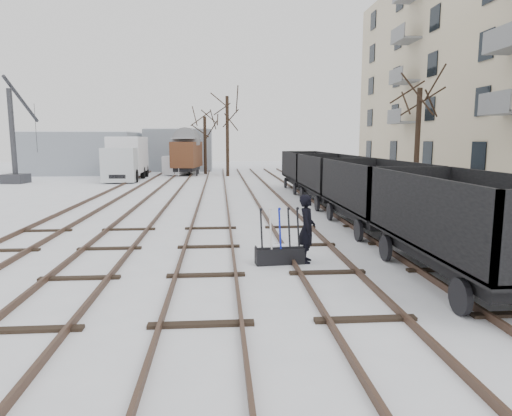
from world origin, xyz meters
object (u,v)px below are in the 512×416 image
(lorry, at_px, (126,158))
(worker, at_px, (307,229))
(box_van_wagon, at_px, (187,154))
(freight_wagon_a, at_px, (464,242))
(ground_frame, at_px, (280,253))
(panel_van, at_px, (181,165))
(crane, at_px, (15,155))

(lorry, bearing_deg, worker, -69.91)
(box_van_wagon, xyz_separation_m, lorry, (-4.61, -4.98, -0.18))
(worker, height_order, lorry, lorry)
(freight_wagon_a, height_order, box_van_wagon, box_van_wagon)
(ground_frame, distance_m, freight_wagon_a, 4.54)
(ground_frame, xyz_separation_m, box_van_wagon, (-4.66, 31.78, 1.73))
(freight_wagon_a, distance_m, lorry, 31.66)
(ground_frame, height_order, lorry, lorry)
(panel_van, bearing_deg, crane, -123.72)
(worker, height_order, box_van_wagon, box_van_wagon)
(lorry, bearing_deg, panel_van, 52.04)
(ground_frame, distance_m, box_van_wagon, 32.17)
(crane, bearing_deg, ground_frame, -47.96)
(freight_wagon_a, xyz_separation_m, panel_van, (-9.28, 33.98, -0.02))
(ground_frame, xyz_separation_m, lorry, (-9.27, 26.80, 1.54))
(box_van_wagon, height_order, crane, crane)
(freight_wagon_a, bearing_deg, crane, 128.73)
(freight_wagon_a, relative_size, panel_van, 1.37)
(box_van_wagon, height_order, lorry, lorry)
(ground_frame, relative_size, worker, 0.80)
(panel_van, bearing_deg, worker, -55.35)
(crane, bearing_deg, panel_van, 39.30)
(box_van_wagon, distance_m, panel_van, 1.24)
(worker, relative_size, box_van_wagon, 0.39)
(panel_van, bearing_deg, box_van_wagon, -4.25)
(box_van_wagon, distance_m, crane, 14.43)
(box_van_wagon, distance_m, lorry, 6.79)
(freight_wagon_a, height_order, lorry, lorry)
(box_van_wagon, bearing_deg, lorry, -124.51)
(ground_frame, relative_size, lorry, 0.19)
(ground_frame, bearing_deg, freight_wagon_a, -30.55)
(ground_frame, xyz_separation_m, panel_van, (-5.22, 32.08, 0.66))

